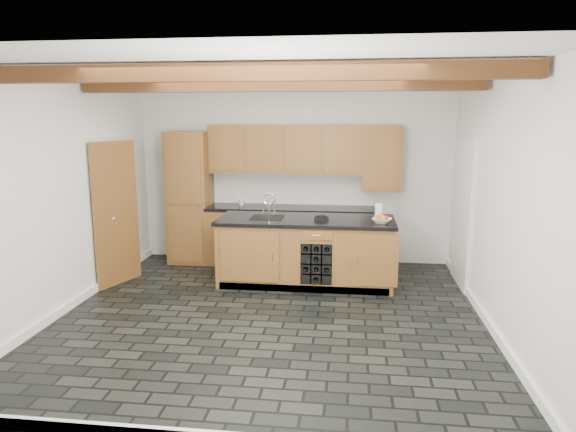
# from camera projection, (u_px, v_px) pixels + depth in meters

# --- Properties ---
(ground) EXTENTS (5.00, 5.00, 0.00)m
(ground) POSITION_uv_depth(u_px,v_px,m) (271.00, 315.00, 6.11)
(ground) COLOR black
(ground) RESTS_ON ground
(room_shell) EXTENTS (5.01, 5.00, 5.00)m
(room_shell) POSITION_uv_depth(u_px,v_px,m) (270.00, 183.00, 6.35)
(room_shell) COLOR white
(room_shell) RESTS_ON ground
(back_cabinetry) EXTENTS (3.65, 0.62, 2.20)m
(back_cabinetry) POSITION_uv_depth(u_px,v_px,m) (269.00, 203.00, 8.15)
(back_cabinetry) COLOR olive
(back_cabinetry) RESTS_ON ground
(island) EXTENTS (2.48, 0.96, 0.93)m
(island) POSITION_uv_depth(u_px,v_px,m) (306.00, 251.00, 7.24)
(island) COLOR olive
(island) RESTS_ON ground
(faucet) EXTENTS (0.45, 0.40, 0.34)m
(faucet) POSITION_uv_depth(u_px,v_px,m) (268.00, 215.00, 7.26)
(faucet) COLOR black
(faucet) RESTS_ON island
(kitchen_scale) EXTENTS (0.19, 0.13, 0.06)m
(kitchen_scale) POSITION_uv_depth(u_px,v_px,m) (321.00, 218.00, 7.06)
(kitchen_scale) COLOR black
(kitchen_scale) RESTS_ON island
(fruit_bowl) EXTENTS (0.32, 0.32, 0.06)m
(fruit_bowl) POSITION_uv_depth(u_px,v_px,m) (382.00, 221.00, 6.86)
(fruit_bowl) COLOR white
(fruit_bowl) RESTS_ON island
(fruit_cluster) EXTENTS (0.16, 0.17, 0.07)m
(fruit_cluster) POSITION_uv_depth(u_px,v_px,m) (382.00, 218.00, 6.85)
(fruit_cluster) COLOR red
(fruit_cluster) RESTS_ON fruit_bowl
(paper_towel) EXTENTS (0.11, 0.11, 0.22)m
(paper_towel) POSITION_uv_depth(u_px,v_px,m) (379.00, 211.00, 7.09)
(paper_towel) COLOR white
(paper_towel) RESTS_ON island
(mug) EXTENTS (0.11, 0.11, 0.10)m
(mug) POSITION_uv_depth(u_px,v_px,m) (241.00, 202.00, 8.21)
(mug) COLOR white
(mug) RESTS_ON back_cabinetry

